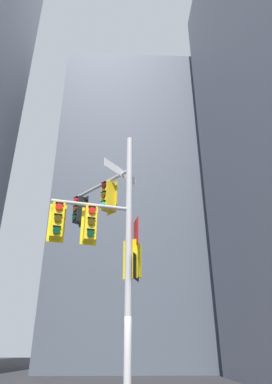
# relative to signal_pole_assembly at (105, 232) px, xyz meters

# --- Properties ---
(building_mid_block) EXTENTS (14.32, 14.32, 30.23)m
(building_mid_block) POSITION_rel_signal_pole_assembly_xyz_m (1.36, 22.88, 10.15)
(building_mid_block) COLOR #4C5460
(building_mid_block) RESTS_ON ground
(signal_pole_assembly) EXTENTS (2.71, 3.17, 8.20)m
(signal_pole_assembly) POSITION_rel_signal_pole_assembly_xyz_m (0.00, 0.00, 0.00)
(signal_pole_assembly) COLOR #B2B2B5
(signal_pole_assembly) RESTS_ON ground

